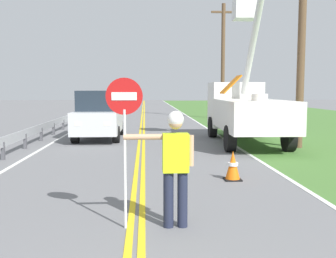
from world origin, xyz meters
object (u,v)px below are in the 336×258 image
(flagger_worker, at_px, (175,161))
(utility_bucket_truck, at_px, (244,107))
(oncoming_suv_nearest, at_px, (100,115))
(utility_pole_near, at_px, (302,33))
(stop_sign_paddle, at_px, (124,119))
(utility_pole_mid, at_px, (223,59))
(traffic_cone_lead, at_px, (233,166))

(flagger_worker, height_order, utility_bucket_truck, utility_bucket_truck)
(flagger_worker, distance_m, utility_bucket_truck, 10.61)
(oncoming_suv_nearest, height_order, utility_pole_near, utility_pole_near)
(flagger_worker, distance_m, oncoming_suv_nearest, 11.73)
(flagger_worker, height_order, stop_sign_paddle, stop_sign_paddle)
(utility_pole_mid, bearing_deg, utility_pole_near, -90.10)
(flagger_worker, relative_size, utility_pole_mid, 0.22)
(utility_pole_mid, bearing_deg, stop_sign_paddle, -104.61)
(traffic_cone_lead, bearing_deg, stop_sign_paddle, -126.88)
(oncoming_suv_nearest, xyz_separation_m, traffic_cone_lead, (4.05, -8.30, -0.72))
(utility_pole_mid, bearing_deg, traffic_cone_lead, -100.32)
(flagger_worker, relative_size, stop_sign_paddle, 0.78)
(oncoming_suv_nearest, distance_m, traffic_cone_lead, 9.26)
(stop_sign_paddle, relative_size, utility_pole_near, 0.29)
(stop_sign_paddle, relative_size, utility_bucket_truck, 0.34)
(stop_sign_paddle, relative_size, oncoming_suv_nearest, 0.50)
(flagger_worker, relative_size, oncoming_suv_nearest, 0.39)
(stop_sign_paddle, height_order, utility_pole_mid, utility_pole_mid)
(utility_bucket_truck, relative_size, oncoming_suv_nearest, 1.48)
(utility_bucket_truck, distance_m, oncoming_suv_nearest, 6.20)
(flagger_worker, distance_m, utility_pole_mid, 23.88)
(stop_sign_paddle, relative_size, traffic_cone_lead, 3.33)
(utility_bucket_truck, distance_m, traffic_cone_lead, 7.17)
(stop_sign_paddle, relative_size, utility_pole_mid, 0.28)
(traffic_cone_lead, bearing_deg, utility_pole_mid, 79.68)
(oncoming_suv_nearest, height_order, traffic_cone_lead, oncoming_suv_nearest)
(utility_pole_near, xyz_separation_m, utility_pole_mid, (0.03, 14.77, 0.16))
(flagger_worker, height_order, oncoming_suv_nearest, oncoming_suv_nearest)
(stop_sign_paddle, height_order, oncoming_suv_nearest, stop_sign_paddle)
(traffic_cone_lead, bearing_deg, utility_bucket_truck, 74.00)
(utility_bucket_truck, bearing_deg, flagger_worker, -109.70)
(stop_sign_paddle, bearing_deg, oncoming_suv_nearest, 98.22)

